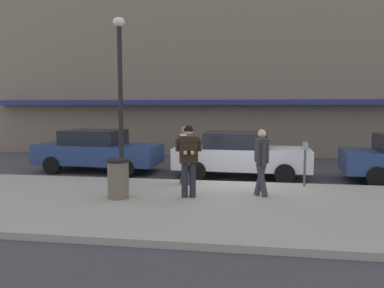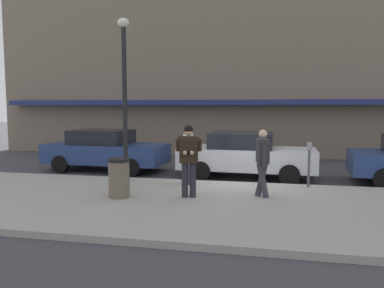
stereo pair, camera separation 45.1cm
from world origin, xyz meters
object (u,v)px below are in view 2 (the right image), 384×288
at_px(man_texting_on_phone, 189,153).
at_px(trash_bin, 119,178).
at_px(parked_sedan_mid, 246,155).
at_px(street_lamp_post, 124,82).
at_px(parking_meter, 309,158).
at_px(pedestrian_in_light_coat, 188,151).
at_px(pedestrian_with_bag, 262,159).
at_px(parked_sedan_near, 105,150).

bearing_deg(man_texting_on_phone, trash_bin, -168.40).
relative_size(parked_sedan_mid, street_lamp_post, 0.94).
bearing_deg(parking_meter, pedestrian_in_light_coat, -175.97).
bearing_deg(trash_bin, pedestrian_with_bag, 12.77).
height_order(street_lamp_post, trash_bin, street_lamp_post).
bearing_deg(street_lamp_post, pedestrian_with_bag, -17.41).
xyz_separation_m(parked_sedan_near, trash_bin, (2.34, -4.31, -0.16)).
relative_size(pedestrian_in_light_coat, pedestrian_with_bag, 1.00).
relative_size(man_texting_on_phone, trash_bin, 1.84).
bearing_deg(parked_sedan_mid, man_texting_on_phone, -108.16).
height_order(man_texting_on_phone, pedestrian_with_bag, man_texting_on_phone).
xyz_separation_m(man_texting_on_phone, trash_bin, (-1.71, -0.35, -0.62)).
bearing_deg(parking_meter, street_lamp_post, -179.47).
distance_m(pedestrian_in_light_coat, trash_bin, 2.38).
distance_m(parked_sedan_mid, pedestrian_with_bag, 3.25).
height_order(parked_sedan_near, trash_bin, parked_sedan_near).
relative_size(pedestrian_with_bag, parking_meter, 1.34).
bearing_deg(pedestrian_in_light_coat, parked_sedan_mid, 53.18).
distance_m(man_texting_on_phone, pedestrian_with_bag, 1.85).
xyz_separation_m(pedestrian_in_light_coat, parking_meter, (3.41, 0.24, -0.14)).
bearing_deg(trash_bin, parked_sedan_near, 118.48).
height_order(parked_sedan_near, man_texting_on_phone, man_texting_on_phone).
height_order(pedestrian_in_light_coat, parking_meter, pedestrian_in_light_coat).
bearing_deg(pedestrian_with_bag, man_texting_on_phone, -166.12).
bearing_deg(pedestrian_in_light_coat, trash_bin, -125.37).
distance_m(parked_sedan_mid, pedestrian_in_light_coat, 2.60).
height_order(man_texting_on_phone, street_lamp_post, street_lamp_post).
bearing_deg(pedestrian_with_bag, parked_sedan_mid, 100.82).
height_order(parked_sedan_near, parked_sedan_mid, same).
bearing_deg(man_texting_on_phone, parked_sedan_near, 135.65).
bearing_deg(pedestrian_in_light_coat, parking_meter, 4.03).
height_order(pedestrian_in_light_coat, street_lamp_post, street_lamp_post).
bearing_deg(street_lamp_post, pedestrian_in_light_coat, -5.45).
distance_m(man_texting_on_phone, trash_bin, 1.85).
relative_size(man_texting_on_phone, street_lamp_post, 0.37).
xyz_separation_m(street_lamp_post, trash_bin, (0.65, -2.10, -2.51)).
height_order(pedestrian_in_light_coat, pedestrian_with_bag, same).
height_order(pedestrian_with_bag, street_lamp_post, street_lamp_post).
bearing_deg(trash_bin, street_lamp_post, 107.15).
height_order(man_texting_on_phone, pedestrian_in_light_coat, man_texting_on_phone).
distance_m(parked_sedan_near, trash_bin, 4.90).
distance_m(parked_sedan_mid, street_lamp_post, 4.65).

